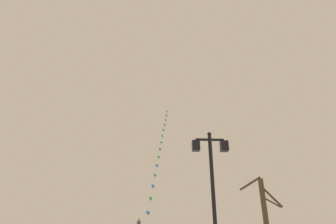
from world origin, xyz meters
TOP-DOWN VIEW (x-y plane):
  - twin_lantern_lamp_post at (1.54, 7.75)m, footprint 1.38×0.28m
  - kite_train at (0.25, 31.16)m, footprint 3.17×19.00m
  - bare_tree at (5.92, 14.03)m, footprint 2.07×1.53m

SIDE VIEW (x-z plane):
  - bare_tree at x=5.92m, z-range 0.10..4.06m
  - twin_lantern_lamp_post at x=1.54m, z-range 0.89..5.49m
  - kite_train at x=0.25m, z-range 0.31..19.92m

